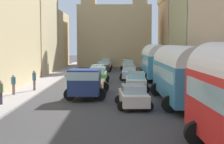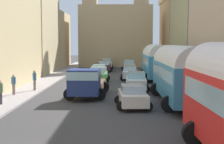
{
  "view_description": "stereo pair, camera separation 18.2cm",
  "coord_description": "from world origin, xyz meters",
  "px_view_note": "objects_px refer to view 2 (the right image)",
  "views": [
    {
      "loc": [
        0.32,
        -6.09,
        4.16
      ],
      "look_at": [
        0.0,
        19.95,
        1.84
      ],
      "focal_mm": 52.27,
      "sensor_mm": 36.0,
      "label": 1
    },
    {
      "loc": [
        0.5,
        -6.09,
        4.16
      ],
      "look_at": [
        0.0,
        19.95,
        1.84
      ],
      "focal_mm": 52.27,
      "sensor_mm": 36.0,
      "label": 2
    }
  ],
  "objects_px": {
    "parked_bus_2": "(156,60)",
    "car_6": "(130,73)",
    "car_7": "(129,65)",
    "car_5": "(136,81)",
    "pedestrian_3": "(14,84)",
    "car_1": "(99,70)",
    "car_4": "(133,96)",
    "car_2": "(104,66)",
    "cargo_truck_0": "(87,82)",
    "car_0": "(99,75)",
    "car_3": "(107,63)",
    "pedestrian_1": "(34,79)",
    "pedestrian_2": "(0,91)",
    "parked_bus_1": "(179,72)"
  },
  "relations": [
    {
      "from": "cargo_truck_0",
      "to": "car_0",
      "type": "distance_m",
      "value": 10.02
    },
    {
      "from": "car_6",
      "to": "pedestrian_1",
      "type": "relative_size",
      "value": 2.12
    },
    {
      "from": "car_0",
      "to": "car_4",
      "type": "bearing_deg",
      "value": -77.53
    },
    {
      "from": "parked_bus_1",
      "to": "car_3",
      "type": "xyz_separation_m",
      "value": [
        -6.15,
        31.4,
        -1.39
      ]
    },
    {
      "from": "parked_bus_1",
      "to": "car_3",
      "type": "height_order",
      "value": "parked_bus_1"
    },
    {
      "from": "parked_bus_2",
      "to": "pedestrian_1",
      "type": "relative_size",
      "value": 4.61
    },
    {
      "from": "car_1",
      "to": "car_7",
      "type": "xyz_separation_m",
      "value": [
        4.06,
        7.96,
        0.1
      ]
    },
    {
      "from": "car_6",
      "to": "car_7",
      "type": "bearing_deg",
      "value": 88.76
    },
    {
      "from": "parked_bus_1",
      "to": "car_2",
      "type": "height_order",
      "value": "parked_bus_1"
    },
    {
      "from": "car_7",
      "to": "car_5",
      "type": "bearing_deg",
      "value": -90.05
    },
    {
      "from": "car_0",
      "to": "car_4",
      "type": "xyz_separation_m",
      "value": [
        3.04,
        -13.74,
        -0.06
      ]
    },
    {
      "from": "cargo_truck_0",
      "to": "car_3",
      "type": "relative_size",
      "value": 1.54
    },
    {
      "from": "car_3",
      "to": "pedestrian_1",
      "type": "bearing_deg",
      "value": -101.09
    },
    {
      "from": "car_4",
      "to": "car_2",
      "type": "bearing_deg",
      "value": 96.36
    },
    {
      "from": "cargo_truck_0",
      "to": "car_7",
      "type": "xyz_separation_m",
      "value": [
        3.99,
        24.44,
        -0.38
      ]
    },
    {
      "from": "car_2",
      "to": "car_7",
      "type": "height_order",
      "value": "car_7"
    },
    {
      "from": "car_6",
      "to": "car_7",
      "type": "xyz_separation_m",
      "value": [
        0.26,
        12.08,
        0.05
      ]
    },
    {
      "from": "car_6",
      "to": "pedestrian_3",
      "type": "xyz_separation_m",
      "value": [
        -9.49,
        -11.89,
        0.21
      ]
    },
    {
      "from": "parked_bus_1",
      "to": "car_6",
      "type": "relative_size",
      "value": 2.52
    },
    {
      "from": "car_1",
      "to": "pedestrian_2",
      "type": "distance_m",
      "value": 20.74
    },
    {
      "from": "pedestrian_1",
      "to": "pedestrian_3",
      "type": "relative_size",
      "value": 1.08
    },
    {
      "from": "parked_bus_2",
      "to": "car_5",
      "type": "xyz_separation_m",
      "value": [
        -2.66,
        -8.1,
        -1.39
      ]
    },
    {
      "from": "parked_bus_2",
      "to": "car_6",
      "type": "xyz_separation_m",
      "value": [
        -2.9,
        0.32,
        -1.44
      ]
    },
    {
      "from": "parked_bus_2",
      "to": "car_6",
      "type": "bearing_deg",
      "value": 173.63
    },
    {
      "from": "car_7",
      "to": "car_6",
      "type": "bearing_deg",
      "value": -91.24
    },
    {
      "from": "car_3",
      "to": "car_7",
      "type": "relative_size",
      "value": 1.14
    },
    {
      "from": "car_7",
      "to": "pedestrian_1",
      "type": "distance_m",
      "value": 23.33
    },
    {
      "from": "cargo_truck_0",
      "to": "car_1",
      "type": "relative_size",
      "value": 1.64
    },
    {
      "from": "car_4",
      "to": "pedestrian_2",
      "type": "bearing_deg",
      "value": 178.94
    },
    {
      "from": "car_7",
      "to": "pedestrian_1",
      "type": "bearing_deg",
      "value": -111.92
    },
    {
      "from": "car_1",
      "to": "car_4",
      "type": "distance_m",
      "value": 20.5
    },
    {
      "from": "car_0",
      "to": "car_7",
      "type": "relative_size",
      "value": 1.02
    },
    {
      "from": "parked_bus_1",
      "to": "car_4",
      "type": "distance_m",
      "value": 3.91
    },
    {
      "from": "parked_bus_2",
      "to": "pedestrian_3",
      "type": "distance_m",
      "value": 16.99
    },
    {
      "from": "car_5",
      "to": "pedestrian_2",
      "type": "bearing_deg",
      "value": -141.12
    },
    {
      "from": "car_4",
      "to": "pedestrian_1",
      "type": "distance_m",
      "value": 10.37
    },
    {
      "from": "car_6",
      "to": "car_1",
      "type": "bearing_deg",
      "value": 132.65
    },
    {
      "from": "car_6",
      "to": "car_4",
      "type": "bearing_deg",
      "value": -91.4
    },
    {
      "from": "car_1",
      "to": "car_3",
      "type": "height_order",
      "value": "car_3"
    },
    {
      "from": "pedestrian_2",
      "to": "car_0",
      "type": "bearing_deg",
      "value": 67.45
    },
    {
      "from": "car_3",
      "to": "pedestrian_3",
      "type": "xyz_separation_m",
      "value": [
        -6.23,
        -28.77,
        0.18
      ]
    },
    {
      "from": "car_1",
      "to": "car_4",
      "type": "height_order",
      "value": "car_4"
    },
    {
      "from": "car_3",
      "to": "pedestrian_3",
      "type": "distance_m",
      "value": 29.43
    },
    {
      "from": "pedestrian_1",
      "to": "pedestrian_2",
      "type": "distance_m",
      "value": 6.4
    },
    {
      "from": "cargo_truck_0",
      "to": "car_0",
      "type": "xyz_separation_m",
      "value": [
        0.3,
        10.0,
        -0.4
      ]
    },
    {
      "from": "cargo_truck_0",
      "to": "pedestrian_3",
      "type": "height_order",
      "value": "cargo_truck_0"
    },
    {
      "from": "pedestrian_1",
      "to": "parked_bus_2",
      "type": "bearing_deg",
      "value": 39.15
    },
    {
      "from": "car_3",
      "to": "car_7",
      "type": "distance_m",
      "value": 5.96
    },
    {
      "from": "car_6",
      "to": "parked_bus_2",
      "type": "bearing_deg",
      "value": -6.37
    },
    {
      "from": "car_1",
      "to": "car_4",
      "type": "bearing_deg",
      "value": -80.44
    }
  ]
}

